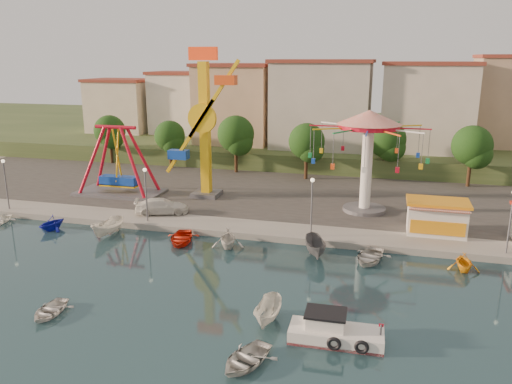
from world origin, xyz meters
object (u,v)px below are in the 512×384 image
(wave_swinger, at_px, (368,138))
(cabin_motorboat, at_px, (334,333))
(van, at_px, (162,206))
(kamikaze_tower, at_px, (207,128))
(rowboat_a, at_px, (49,310))
(skiff, at_px, (268,312))
(pirate_ship_ride, at_px, (118,162))

(wave_swinger, xyz_separation_m, cabin_motorboat, (-0.40, -24.55, -7.69))
(wave_swinger, bearing_deg, van, -162.75)
(kamikaze_tower, height_order, rowboat_a, kamikaze_tower)
(kamikaze_tower, xyz_separation_m, rowboat_a, (-0.85, -27.20, -8.19))
(rowboat_a, bearing_deg, cabin_motorboat, 2.32)
(kamikaze_tower, distance_m, cabin_motorboat, 31.81)
(wave_swinger, height_order, van, wave_swinger)
(rowboat_a, bearing_deg, wave_swinger, 52.15)
(rowboat_a, bearing_deg, kamikaze_tower, 85.42)
(skiff, bearing_deg, cabin_motorboat, -12.52)
(pirate_ship_ride, relative_size, skiff, 2.73)
(wave_swinger, distance_m, cabin_motorboat, 25.73)
(kamikaze_tower, height_order, van, kamikaze_tower)
(pirate_ship_ride, bearing_deg, skiff, -44.64)
(rowboat_a, bearing_deg, skiff, 8.14)
(wave_swinger, height_order, skiff, wave_swinger)
(wave_swinger, bearing_deg, pirate_ship_ride, -179.21)
(wave_swinger, bearing_deg, cabin_motorboat, -90.93)
(rowboat_a, xyz_separation_m, skiff, (13.80, 2.66, 0.39))
(pirate_ship_ride, xyz_separation_m, kamikaze_tower, (10.45, 1.43, 4.12))
(rowboat_a, bearing_deg, pirate_ship_ride, 107.65)
(van, bearing_deg, pirate_ship_ride, 32.76)
(pirate_ship_ride, relative_size, kamikaze_tower, 0.61)
(pirate_ship_ride, height_order, wave_swinger, wave_swinger)
(kamikaze_tower, height_order, cabin_motorboat, kamikaze_tower)
(wave_swinger, relative_size, cabin_motorboat, 2.12)
(skiff, bearing_deg, kamikaze_tower, 119.58)
(rowboat_a, bearing_deg, van, 91.56)
(kamikaze_tower, relative_size, wave_swinger, 1.42)
(pirate_ship_ride, height_order, kamikaze_tower, kamikaze_tower)
(kamikaze_tower, bearing_deg, skiff, -62.18)
(rowboat_a, relative_size, skiff, 0.85)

